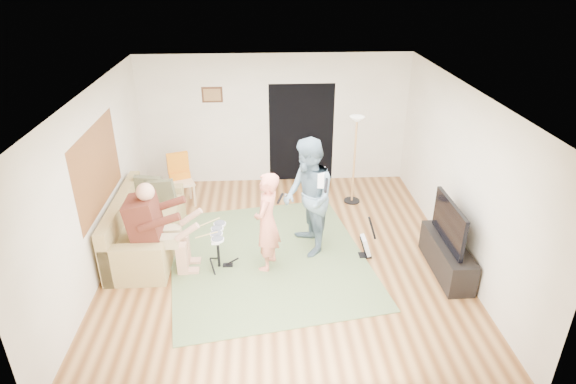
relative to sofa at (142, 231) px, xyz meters
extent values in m
plane|color=brown|center=(2.30, -0.41, -0.30)|extent=(6.00, 6.00, 0.00)
plane|color=white|center=(2.30, -0.41, 2.40)|extent=(6.00, 6.00, 0.00)
plane|color=brown|center=(-0.44, -0.21, 1.25)|extent=(0.00, 2.05, 2.05)
plane|color=black|center=(2.85, 2.58, 0.75)|extent=(2.10, 0.00, 2.10)
cube|color=#3F2314|center=(1.05, 2.58, 1.60)|extent=(0.42, 0.03, 0.32)
cube|color=#56693F|center=(2.07, -0.44, -0.29)|extent=(3.57, 3.89, 0.02)
cube|color=#A58B52|center=(0.10, 0.00, -0.08)|extent=(0.91, 1.82, 0.45)
cube|color=#A58B52|center=(-0.28, 0.00, 0.15)|extent=(0.17, 2.25, 0.91)
cube|color=#A58B52|center=(0.10, 1.02, 0.02)|extent=(0.91, 0.21, 0.64)
cube|color=#A58B52|center=(0.10, -1.02, 0.02)|extent=(0.91, 0.21, 0.64)
cube|color=#552217|center=(0.25, -0.65, 0.58)|extent=(0.41, 0.53, 0.68)
sphere|color=tan|center=(0.32, -0.65, 1.03)|extent=(0.27, 0.27, 0.27)
cylinder|color=black|center=(1.30, -0.65, 0.02)|extent=(0.04, 0.04, 0.60)
cube|color=white|center=(1.30, -0.65, 0.30)|extent=(0.12, 0.60, 0.03)
imported|color=#DE7960|center=(2.06, -0.68, 0.49)|extent=(0.55, 0.67, 1.59)
imported|color=slate|center=(2.72, -0.24, 0.66)|extent=(0.90, 1.06, 1.93)
cube|color=black|center=(3.64, -0.49, -0.29)|extent=(0.20, 0.16, 0.03)
cube|color=silver|center=(3.64, -0.49, -0.09)|extent=(0.16, 0.23, 0.31)
cylinder|color=black|center=(3.72, -0.49, 0.22)|extent=(0.16, 0.04, 0.41)
cylinder|color=black|center=(3.78, 1.46, -0.29)|extent=(0.31, 0.31, 0.03)
cylinder|color=tan|center=(3.78, 1.46, 0.54)|extent=(0.04, 0.04, 1.65)
cone|color=white|center=(3.78, 1.46, 1.39)|extent=(0.28, 0.28, 0.11)
cube|color=beige|center=(0.46, 1.54, 0.16)|extent=(0.55, 0.55, 0.04)
cube|color=orange|center=(0.46, 1.73, 0.49)|extent=(0.41, 0.22, 0.43)
cube|color=black|center=(4.80, -0.95, -0.05)|extent=(0.40, 1.40, 0.50)
cube|color=black|center=(4.75, -0.95, 0.55)|extent=(0.06, 1.14, 0.65)
camera|label=1|loc=(2.01, -6.96, 4.07)|focal=30.00mm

